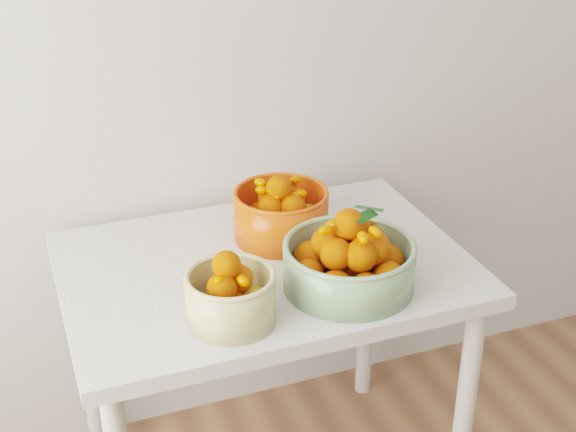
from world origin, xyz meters
name	(u,v)px	position (x,y,z in m)	size (l,w,h in m)	color
table	(266,295)	(-0.34, 1.60, 0.65)	(1.00, 0.70, 0.75)	silver
bowl_cream	(230,296)	(-0.49, 1.39, 0.81)	(0.22, 0.22, 0.17)	#C7B978
bowl_green	(349,261)	(-0.19, 1.43, 0.82)	(0.37, 0.37, 0.20)	#7AA170
bowl_orange	(281,213)	(-0.25, 1.71, 0.82)	(0.28, 0.28, 0.18)	red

